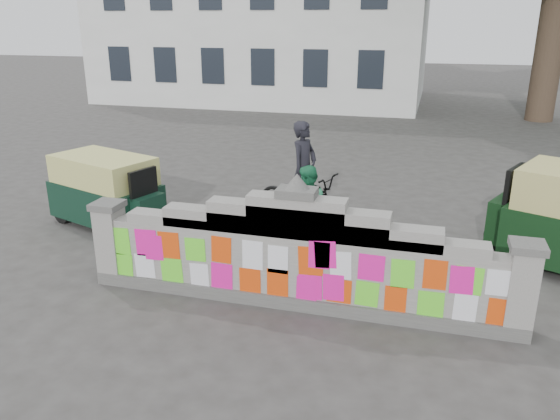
{
  "coord_description": "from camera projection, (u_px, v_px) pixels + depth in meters",
  "views": [
    {
      "loc": [
        1.71,
        -6.97,
        3.99
      ],
      "look_at": [
        -0.52,
        1.0,
        1.1
      ],
      "focal_mm": 35.0,
      "sensor_mm": 36.0,
      "label": 1
    }
  ],
  "objects": [
    {
      "name": "cyclist_bike",
      "position": [
        303.0,
        199.0,
        11.06
      ],
      "size": [
        2.25,
        1.37,
        1.12
      ],
      "primitive_type": "imported",
      "rotation": [
        0.0,
        0.0,
        1.25
      ],
      "color": "black",
      "rests_on": "ground"
    },
    {
      "name": "ground",
      "position": [
        296.0,
        304.0,
        8.09
      ],
      "size": [
        100.0,
        100.0,
        0.0
      ],
      "primitive_type": "plane",
      "color": "#383533",
      "rests_on": "ground"
    },
    {
      "name": "cyclist_rider",
      "position": [
        304.0,
        181.0,
        10.93
      ],
      "size": [
        0.65,
        0.8,
        1.89
      ],
      "primitive_type": "imported",
      "rotation": [
        0.0,
        0.0,
        1.25
      ],
      "color": "black",
      "rests_on": "ground"
    },
    {
      "name": "rickshaw_left",
      "position": [
        108.0,
        190.0,
        11.01
      ],
      "size": [
        2.66,
        1.86,
        1.43
      ],
      "rotation": [
        0.0,
        0.0,
        -0.33
      ],
      "color": "black",
      "rests_on": "ground"
    },
    {
      "name": "parapet_wall",
      "position": [
        296.0,
        258.0,
        7.83
      ],
      "size": [
        6.48,
        0.44,
        2.01
      ],
      "color": "#4C4C49",
      "rests_on": "ground"
    },
    {
      "name": "building",
      "position": [
        269.0,
        19.0,
        28.53
      ],
      "size": [
        16.0,
        10.0,
        8.9
      ],
      "color": "silver",
      "rests_on": "ground"
    },
    {
      "name": "pedestrian",
      "position": [
        307.0,
        208.0,
        9.87
      ],
      "size": [
        0.88,
        0.94,
        1.55
      ],
      "primitive_type": "imported",
      "rotation": [
        0.0,
        0.0,
        -1.04
      ],
      "color": "#248553",
      "rests_on": "ground"
    }
  ]
}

